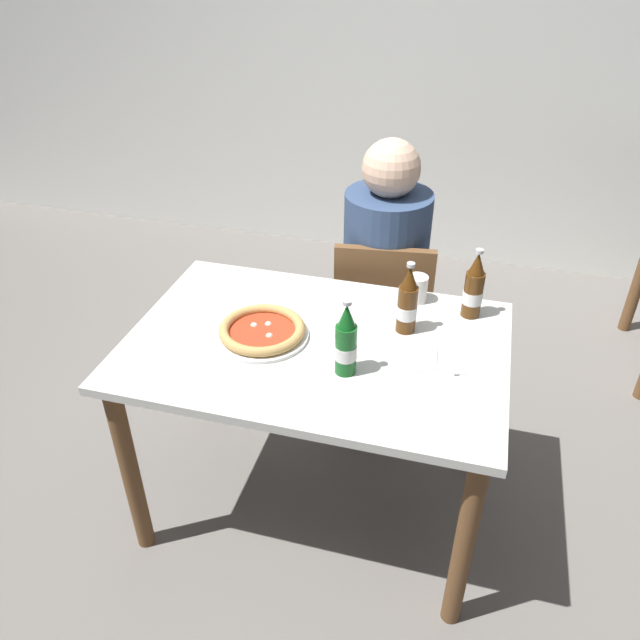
% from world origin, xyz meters
% --- Properties ---
extents(ground_plane, '(8.00, 8.00, 0.00)m').
position_xyz_m(ground_plane, '(0.00, 0.00, 0.00)').
color(ground_plane, slate).
extents(back_wall_tiled, '(7.00, 0.10, 2.60)m').
position_xyz_m(back_wall_tiled, '(0.00, 2.20, 1.30)').
color(back_wall_tiled, white).
rests_on(back_wall_tiled, ground_plane).
extents(dining_table_main, '(1.20, 0.80, 0.75)m').
position_xyz_m(dining_table_main, '(0.00, 0.00, 0.64)').
color(dining_table_main, silver).
rests_on(dining_table_main, ground_plane).
extents(chair_behind_table, '(0.45, 0.45, 0.85)m').
position_xyz_m(chair_behind_table, '(0.11, 0.61, 0.48)').
color(chair_behind_table, brown).
rests_on(chair_behind_table, ground_plane).
extents(diner_seated, '(0.34, 0.34, 1.21)m').
position_xyz_m(diner_seated, '(0.11, 0.66, 0.58)').
color(diner_seated, '#2D3342').
rests_on(diner_seated, ground_plane).
extents(pizza_margherita_near, '(0.30, 0.30, 0.04)m').
position_xyz_m(pizza_margherita_near, '(-0.17, -0.02, 0.77)').
color(pizza_margherita_near, white).
rests_on(pizza_margherita_near, dining_table_main).
extents(beer_bottle_left, '(0.07, 0.07, 0.25)m').
position_xyz_m(beer_bottle_left, '(0.46, 0.29, 0.85)').
color(beer_bottle_left, '#512D0F').
rests_on(beer_bottle_left, dining_table_main).
extents(beer_bottle_center, '(0.07, 0.07, 0.25)m').
position_xyz_m(beer_bottle_center, '(0.13, -0.12, 0.85)').
color(beer_bottle_center, '#14591E').
rests_on(beer_bottle_center, dining_table_main).
extents(beer_bottle_right, '(0.07, 0.07, 0.25)m').
position_xyz_m(beer_bottle_right, '(0.26, 0.14, 0.85)').
color(beer_bottle_right, '#512D0F').
rests_on(beer_bottle_right, dining_table_main).
extents(napkin_with_cutlery, '(0.21, 0.21, 0.01)m').
position_xyz_m(napkin_with_cutlery, '(0.39, 0.03, 0.75)').
color(napkin_with_cutlery, white).
rests_on(napkin_with_cutlery, dining_table_main).
extents(paper_cup, '(0.07, 0.07, 0.09)m').
position_xyz_m(paper_cup, '(0.27, 0.33, 0.80)').
color(paper_cup, white).
rests_on(paper_cup, dining_table_main).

